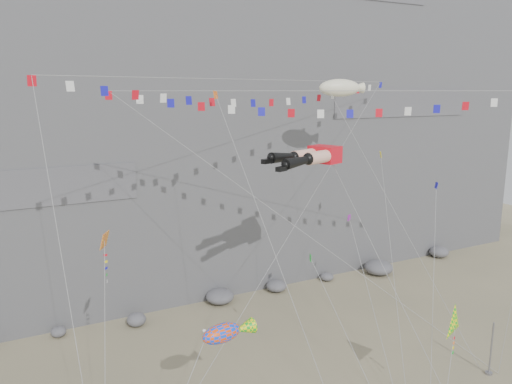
# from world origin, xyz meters

# --- Properties ---
(cliff) EXTENTS (80.00, 28.00, 50.00)m
(cliff) POSITION_xyz_m (0.00, 32.00, 25.00)
(cliff) COLOR slate
(cliff) RESTS_ON ground
(talus_boulders) EXTENTS (60.00, 3.00, 1.20)m
(talus_boulders) POSITION_xyz_m (0.00, 17.00, 0.60)
(talus_boulders) COLOR slate
(talus_boulders) RESTS_ON ground
(anchor_pole_right) EXTENTS (0.12, 0.12, 3.87)m
(anchor_pole_right) POSITION_xyz_m (11.93, -2.42, 1.93)
(anchor_pole_right) COLOR gray
(anchor_pole_right) RESTS_ON ground
(legs_kite) EXTENTS (6.75, 15.92, 20.91)m
(legs_kite) POSITION_xyz_m (1.57, 4.97, 14.94)
(legs_kite) COLOR red
(legs_kite) RESTS_ON ground
(flag_banner_upper) EXTENTS (31.79, 19.21, 28.50)m
(flag_banner_upper) POSITION_xyz_m (0.77, 10.19, 20.05)
(flag_banner_upper) COLOR red
(flag_banner_upper) RESTS_ON ground
(flag_banner_lower) EXTENTS (26.65, 12.74, 22.55)m
(flag_banner_lower) POSITION_xyz_m (2.92, 4.03, 19.26)
(flag_banner_lower) COLOR red
(flag_banner_lower) RESTS_ON ground
(harlequin_kite) EXTENTS (3.21, 9.15, 13.91)m
(harlequin_kite) POSITION_xyz_m (-12.11, 4.65, 11.12)
(harlequin_kite) COLOR red
(harlequin_kite) RESTS_ON ground
(fish_windsock) EXTENTS (8.33, 4.73, 10.14)m
(fish_windsock) POSITION_xyz_m (-7.38, -0.60, 6.82)
(fish_windsock) COLOR #FF4A0D
(fish_windsock) RESTS_ON ground
(delta_kite) EXTENTS (5.24, 3.60, 8.12)m
(delta_kite) POSITION_xyz_m (5.73, -4.39, 6.05)
(delta_kite) COLOR #FFEB0D
(delta_kite) RESTS_ON ground
(blimp_windsock) EXTENTS (5.83, 14.03, 23.56)m
(blimp_windsock) POSITION_xyz_m (8.51, 11.18, 19.47)
(blimp_windsock) COLOR #FBF6CF
(blimp_windsock) RESTS_ON ground
(small_kite_a) EXTENTS (2.75, 13.62, 23.07)m
(small_kite_a) POSITION_xyz_m (-4.12, 7.08, 18.67)
(small_kite_a) COLOR orange
(small_kite_a) RESTS_ON ground
(small_kite_b) EXTENTS (4.09, 11.09, 15.07)m
(small_kite_b) POSITION_xyz_m (5.21, 4.97, 10.01)
(small_kite_b) COLOR purple
(small_kite_b) RESTS_ON ground
(small_kite_c) EXTENTS (1.20, 9.04, 12.28)m
(small_kite_c) POSITION_xyz_m (0.08, 2.16, 8.72)
(small_kite_c) COLOR green
(small_kite_c) RESTS_ON ground
(small_kite_d) EXTENTS (9.99, 14.98, 22.10)m
(small_kite_d) POSITION_xyz_m (11.05, 8.65, 13.81)
(small_kite_d) COLOR yellow
(small_kite_d) RESTS_ON ground
(small_kite_e) EXTENTS (7.53, 7.76, 16.12)m
(small_kite_e) POSITION_xyz_m (10.38, 2.01, 12.38)
(small_kite_e) COLOR #1814B7
(small_kite_e) RESTS_ON ground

